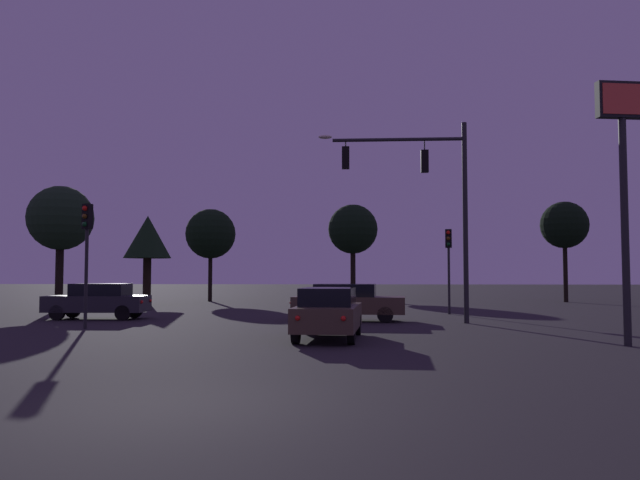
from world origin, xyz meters
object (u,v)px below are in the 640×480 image
Objects in this scene: traffic_light_corner_left at (87,240)px; store_sign_illuminated at (623,152)px; traffic_light_corner_right at (449,254)px; car_crossing_left at (98,301)px; tree_left_far at (61,219)px; car_nearside_lane at (329,312)px; tree_center_horizon at (148,238)px; tree_lot_edge at (211,234)px; tree_right_cluster at (564,225)px; car_crossing_right at (348,302)px; tree_behind_sign at (353,230)px; traffic_signal_mast_arm at (426,187)px.

store_sign_illuminated is at bearing -14.47° from traffic_light_corner_left.
traffic_light_corner_right reaches higher than car_crossing_left.
store_sign_illuminated is at bearing -33.30° from tree_left_far.
car_nearside_lane and car_crossing_left have the same top height.
car_nearside_lane is 0.99× the size of car_crossing_left.
tree_center_horizon is 5.86m from tree_lot_edge.
car_nearside_lane is at bearing 170.83° from store_sign_illuminated.
tree_left_far reaches higher than car_crossing_left.
store_sign_illuminated reaches higher than tree_right_cluster.
tree_center_horizon is (-12.20, 20.06, 3.40)m from car_nearside_lane.
tree_lot_edge is at bearing 87.35° from car_crossing_left.
traffic_light_corner_right reaches higher than car_crossing_right.
tree_center_horizon is 0.86× the size of tree_lot_edge.
car_nearside_lane is at bearing -69.60° from tree_lot_edge.
traffic_light_corner_right is at bearing -25.34° from tree_center_horizon.
tree_right_cluster is at bearing 53.13° from traffic_light_corner_right.
tree_behind_sign is at bearing 103.87° from traffic_light_corner_right.
tree_behind_sign reaches higher than tree_center_horizon.
tree_behind_sign reaches higher than tree_left_far.
car_crossing_left is at bearing 177.36° from car_crossing_right.
traffic_light_corner_left is at bearing -137.42° from tree_right_cluster.
traffic_light_corner_left is 0.67× the size of tree_lot_edge.
traffic_light_corner_right is at bearing -42.34° from tree_lot_edge.
car_crossing_right is 12.20m from store_sign_illuminated.
traffic_signal_mast_arm is 19.90m from tree_left_far.
tree_left_far is at bearing -159.30° from tree_right_cluster.
traffic_light_corner_right is at bearing 31.89° from traffic_light_corner_left.
tree_lot_edge is (-9.35, 25.15, 3.98)m from car_nearside_lane.
tree_behind_sign reaches higher than tree_right_cluster.
tree_left_far is 32.28m from tree_right_cluster.
store_sign_illuminated is 27.43m from tree_right_cluster.
traffic_light_corner_right is 0.55× the size of tree_behind_sign.
tree_right_cluster is at bearing 20.70° from tree_left_far.
tree_lot_edge is (5.45, 11.43, -0.08)m from tree_left_far.
traffic_light_corner_right is 0.59× the size of tree_right_cluster.
traffic_light_corner_left reaches higher than car_crossing_right.
store_sign_illuminated is at bearing -48.47° from car_crossing_right.
tree_center_horizon is (-12.98, -10.22, -1.24)m from tree_behind_sign.
tree_center_horizon is at bearing 101.69° from traffic_light_corner_left.
car_crossing_right is at bearing -129.67° from tree_right_cluster.
tree_left_far reaches higher than car_crossing_right.
traffic_light_corner_left is 9.47m from car_nearside_lane.
car_crossing_right is 20.87m from tree_lot_edge.
tree_right_cluster is (10.04, 13.38, 2.38)m from traffic_light_corner_right.
tree_lot_edge is at bearing 60.72° from tree_center_horizon.
car_nearside_lane and car_crossing_right have the same top height.
tree_behind_sign is 1.12× the size of tree_left_far.
tree_lot_edge is at bearing -153.10° from tree_behind_sign.
tree_right_cluster is at bearing -19.44° from tree_behind_sign.
tree_left_far is (-18.45, 7.42, -0.51)m from traffic_signal_mast_arm.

